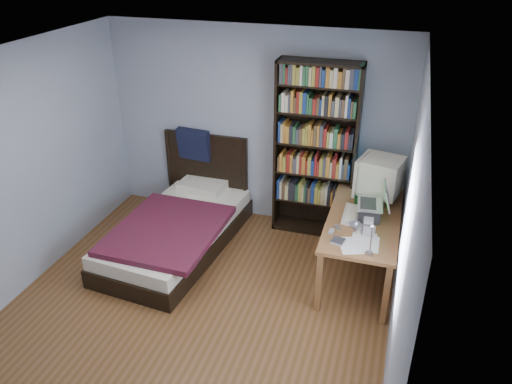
{
  "coord_description": "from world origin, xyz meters",
  "views": [
    {
      "loc": [
        1.75,
        -3.54,
        3.43
      ],
      "look_at": [
        0.43,
        0.74,
        1.08
      ],
      "focal_mm": 35.0,
      "sensor_mm": 36.0,
      "label": 1
    }
  ],
  "objects_px": {
    "desk": "(366,220)",
    "crt_monitor": "(379,176)",
    "soda_can": "(358,200)",
    "bookshelf": "(316,152)",
    "speaker": "(368,227)",
    "keyboard": "(352,215)",
    "bed": "(179,226)",
    "desk_lamp": "(358,231)",
    "laptop": "(371,209)"
  },
  "relations": [
    {
      "from": "keyboard",
      "to": "bed",
      "type": "bearing_deg",
      "value": -179.33
    },
    {
      "from": "crt_monitor",
      "to": "soda_can",
      "type": "relative_size",
      "value": 4.12
    },
    {
      "from": "crt_monitor",
      "to": "speaker",
      "type": "distance_m",
      "value": 0.81
    },
    {
      "from": "keyboard",
      "to": "soda_can",
      "type": "xyz_separation_m",
      "value": [
        0.03,
        0.27,
        0.05
      ]
    },
    {
      "from": "crt_monitor",
      "to": "speaker",
      "type": "relative_size",
      "value": 2.91
    },
    {
      "from": "desk",
      "to": "bed",
      "type": "height_order",
      "value": "bed"
    },
    {
      "from": "desk_lamp",
      "to": "bookshelf",
      "type": "distance_m",
      "value": 1.93
    },
    {
      "from": "bed",
      "to": "soda_can",
      "type": "bearing_deg",
      "value": 8.29
    },
    {
      "from": "soda_can",
      "to": "crt_monitor",
      "type": "bearing_deg",
      "value": 44.58
    },
    {
      "from": "desk_lamp",
      "to": "soda_can",
      "type": "bearing_deg",
      "value": 95.32
    },
    {
      "from": "speaker",
      "to": "bookshelf",
      "type": "distance_m",
      "value": 1.37
    },
    {
      "from": "desk",
      "to": "speaker",
      "type": "height_order",
      "value": "speaker"
    },
    {
      "from": "laptop",
      "to": "speaker",
      "type": "distance_m",
      "value": 0.34
    },
    {
      "from": "bookshelf",
      "to": "speaker",
      "type": "bearing_deg",
      "value": -55.62
    },
    {
      "from": "keyboard",
      "to": "bookshelf",
      "type": "xyz_separation_m",
      "value": [
        -0.56,
        0.78,
        0.34
      ]
    },
    {
      "from": "desk",
      "to": "soda_can",
      "type": "distance_m",
      "value": 0.45
    },
    {
      "from": "soda_can",
      "to": "bed",
      "type": "bearing_deg",
      "value": -171.71
    },
    {
      "from": "crt_monitor",
      "to": "bed",
      "type": "relative_size",
      "value": 0.24
    },
    {
      "from": "laptop",
      "to": "bookshelf",
      "type": "height_order",
      "value": "bookshelf"
    },
    {
      "from": "desk_lamp",
      "to": "bed",
      "type": "bearing_deg",
      "value": 155.77
    },
    {
      "from": "keyboard",
      "to": "soda_can",
      "type": "relative_size",
      "value": 3.41
    },
    {
      "from": "crt_monitor",
      "to": "keyboard",
      "type": "relative_size",
      "value": 1.21
    },
    {
      "from": "bed",
      "to": "desk_lamp",
      "type": "bearing_deg",
      "value": -24.23
    },
    {
      "from": "desk",
      "to": "desk_lamp",
      "type": "relative_size",
      "value": 2.94
    },
    {
      "from": "desk",
      "to": "bed",
      "type": "relative_size",
      "value": 0.73
    },
    {
      "from": "laptop",
      "to": "bed",
      "type": "bearing_deg",
      "value": -178.82
    },
    {
      "from": "crt_monitor",
      "to": "bookshelf",
      "type": "relative_size",
      "value": 0.25
    },
    {
      "from": "desk",
      "to": "soda_can",
      "type": "relative_size",
      "value": 12.64
    },
    {
      "from": "desk",
      "to": "crt_monitor",
      "type": "relative_size",
      "value": 3.07
    },
    {
      "from": "laptop",
      "to": "desk_lamp",
      "type": "bearing_deg",
      "value": -92.66
    },
    {
      "from": "desk",
      "to": "bed",
      "type": "distance_m",
      "value": 2.24
    },
    {
      "from": "speaker",
      "to": "desk_lamp",
      "type": "bearing_deg",
      "value": -98.81
    },
    {
      "from": "crt_monitor",
      "to": "desk_lamp",
      "type": "distance_m",
      "value": 1.48
    },
    {
      "from": "keyboard",
      "to": "crt_monitor",
      "type": "bearing_deg",
      "value": 64.06
    },
    {
      "from": "speaker",
      "to": "bookshelf",
      "type": "xyz_separation_m",
      "value": [
        -0.76,
        1.11,
        0.27
      ]
    },
    {
      "from": "laptop",
      "to": "bed",
      "type": "relative_size",
      "value": 0.18
    },
    {
      "from": "crt_monitor",
      "to": "soda_can",
      "type": "height_order",
      "value": "crt_monitor"
    },
    {
      "from": "desk",
      "to": "bookshelf",
      "type": "bearing_deg",
      "value": 158.04
    },
    {
      "from": "speaker",
      "to": "bed",
      "type": "relative_size",
      "value": 0.08
    },
    {
      "from": "keyboard",
      "to": "bed",
      "type": "relative_size",
      "value": 0.2
    },
    {
      "from": "desk",
      "to": "crt_monitor",
      "type": "bearing_deg",
      "value": -27.84
    },
    {
      "from": "crt_monitor",
      "to": "desk_lamp",
      "type": "bearing_deg",
      "value": -92.7
    },
    {
      "from": "soda_can",
      "to": "bed",
      "type": "xyz_separation_m",
      "value": [
        -2.06,
        -0.3,
        -0.54
      ]
    },
    {
      "from": "crt_monitor",
      "to": "bookshelf",
      "type": "distance_m",
      "value": 0.85
    },
    {
      "from": "desk",
      "to": "desk_lamp",
      "type": "bearing_deg",
      "value": -89.44
    },
    {
      "from": "laptop",
      "to": "speaker",
      "type": "xyz_separation_m",
      "value": [
        0.0,
        -0.34,
        -0.02
      ]
    },
    {
      "from": "bookshelf",
      "to": "bed",
      "type": "xyz_separation_m",
      "value": [
        -1.47,
        -0.81,
        -0.84
      ]
    },
    {
      "from": "desk_lamp",
      "to": "keyboard",
      "type": "distance_m",
      "value": 1.11
    },
    {
      "from": "desk_lamp",
      "to": "bookshelf",
      "type": "height_order",
      "value": "bookshelf"
    },
    {
      "from": "desk",
      "to": "desk_lamp",
      "type": "distance_m",
      "value": 1.69
    }
  ]
}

